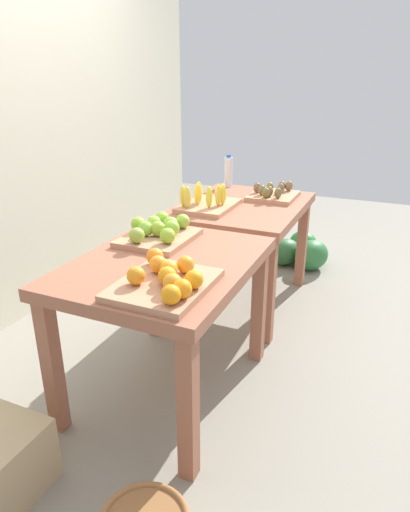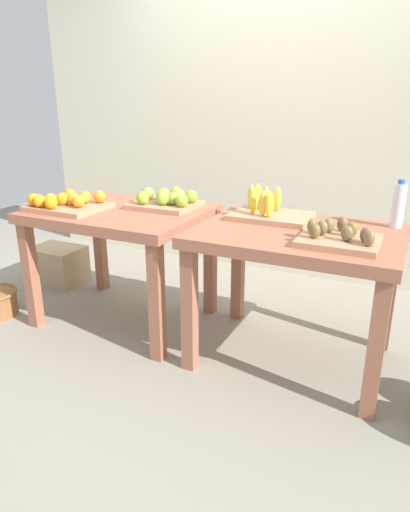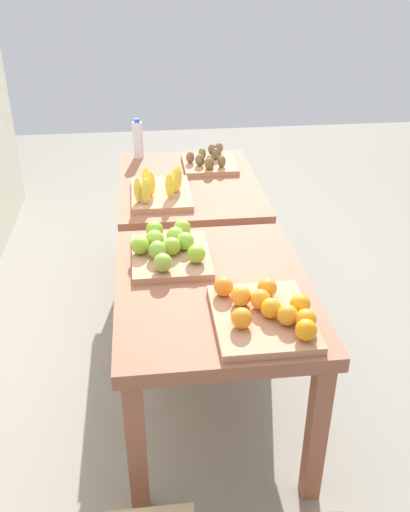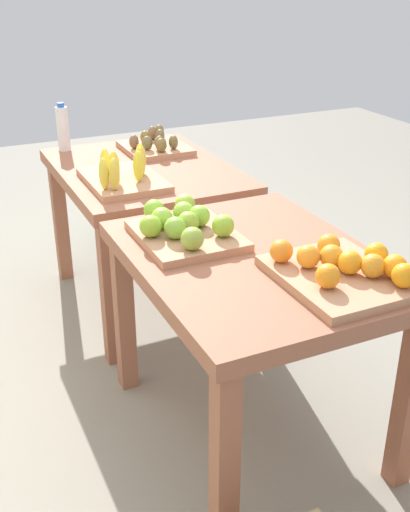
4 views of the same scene
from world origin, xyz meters
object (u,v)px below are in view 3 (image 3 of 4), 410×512
at_px(apple_bin, 169,249).
at_px(banana_crate, 160,191).
at_px(display_table_left, 213,306).
at_px(watermelon_pile, 212,212).
at_px(display_table_right, 189,199).
at_px(kiwi_bin, 209,161).
at_px(water_bottle, 138,139).
at_px(orange_bin, 266,312).

distance_m(apple_bin, banana_crate, 0.66).
relative_size(display_table_left, watermelon_pile, 1.57).
distance_m(display_table_right, watermelon_pile, 1.06).
bearing_deg(display_table_right, display_table_left, 180.00).
bearing_deg(display_table_left, kiwi_bin, -6.27).
xyz_separation_m(display_table_right, kiwi_bin, (0.23, -0.15, 0.14)).
bearing_deg(display_table_left, water_bottle, 10.14).
relative_size(apple_bin, watermelon_pile, 0.61).
bearing_deg(orange_bin, water_bottle, 13.42).
xyz_separation_m(banana_crate, watermelon_pile, (1.11, -0.43, -0.67)).
relative_size(display_table_left, apple_bin, 2.56).
distance_m(apple_bin, kiwi_bin, 1.15).
relative_size(display_table_left, orange_bin, 2.36).
distance_m(banana_crate, water_bottle, 0.68).
height_order(display_table_right, apple_bin, apple_bin).
relative_size(banana_crate, watermelon_pile, 0.66).
height_order(banana_crate, kiwi_bin, banana_crate).
bearing_deg(orange_bin, display_table_right, 6.51).
xyz_separation_m(apple_bin, watermelon_pile, (1.77, -0.42, -0.67)).
distance_m(display_table_left, watermelon_pile, 2.09).
bearing_deg(water_bottle, kiwi_bin, -116.93).
distance_m(orange_bin, banana_crate, 1.22).
xyz_separation_m(kiwi_bin, watermelon_pile, (0.66, -0.11, -0.65)).
xyz_separation_m(display_table_left, orange_bin, (-0.28, -0.16, 0.15)).
relative_size(display_table_right, water_bottle, 4.15).
xyz_separation_m(banana_crate, water_bottle, (0.67, 0.11, 0.07)).
xyz_separation_m(orange_bin, apple_bin, (0.51, 0.32, 0.01)).
height_order(apple_bin, banana_crate, banana_crate).
distance_m(display_table_right, banana_crate, 0.32).
distance_m(apple_bin, water_bottle, 1.33).
height_order(orange_bin, kiwi_bin, orange_bin).
xyz_separation_m(orange_bin, watermelon_pile, (2.29, -0.10, -0.66)).
xyz_separation_m(orange_bin, kiwi_bin, (1.62, 0.01, -0.01)).
relative_size(kiwi_bin, water_bottle, 1.44).
bearing_deg(apple_bin, water_bottle, 5.01).
bearing_deg(display_table_left, apple_bin, 34.47).
height_order(apple_bin, water_bottle, water_bottle).
bearing_deg(display_table_left, watermelon_pile, -7.23).
height_order(display_table_left, banana_crate, banana_crate).
xyz_separation_m(display_table_left, kiwi_bin, (1.35, -0.15, 0.14)).
bearing_deg(water_bottle, apple_bin, -174.99).
xyz_separation_m(apple_bin, kiwi_bin, (1.11, -0.31, -0.01)).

